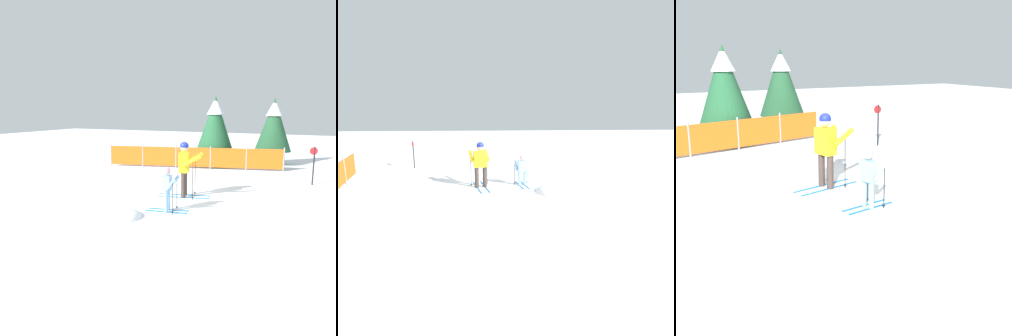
# 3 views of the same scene
# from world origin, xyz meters

# --- Properties ---
(ground_plane) EXTENTS (60.00, 60.00, 0.00)m
(ground_plane) POSITION_xyz_m (0.00, 0.00, 0.00)
(ground_plane) COLOR white
(skier_adult) EXTENTS (1.73, 0.87, 1.79)m
(skier_adult) POSITION_xyz_m (0.04, -0.07, 1.08)
(skier_adult) COLOR #1966B2
(skier_adult) RESTS_ON ground_plane
(skier_child) EXTENTS (1.20, 0.59, 1.25)m
(skier_child) POSITION_xyz_m (0.18, -1.73, 0.73)
(skier_child) COLOR #1966B2
(skier_child) RESTS_ON ground_plane
(trail_marker) EXTENTS (0.28, 0.05, 1.44)m
(trail_marker) POSITION_xyz_m (3.77, 3.51, 0.89)
(trail_marker) COLOR black
(trail_marker) RESTS_ON ground_plane
(snow_mound) EXTENTS (1.28, 1.09, 0.51)m
(snow_mound) POSITION_xyz_m (-0.82, -2.71, 0.00)
(snow_mound) COLOR white
(snow_mound) RESTS_ON ground_plane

